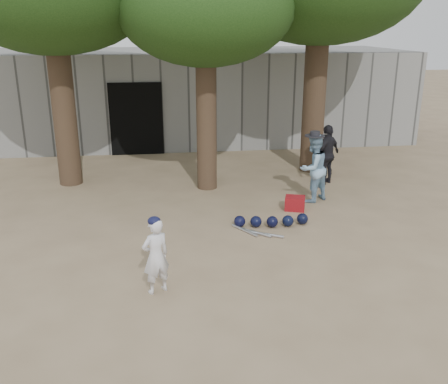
{
  "coord_description": "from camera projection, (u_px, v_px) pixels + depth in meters",
  "views": [
    {
      "loc": [
        -0.52,
        -7.52,
        3.85
      ],
      "look_at": [
        0.6,
        1.0,
        0.95
      ],
      "focal_mm": 40.0,
      "sensor_mm": 36.0,
      "label": 1
    }
  ],
  "objects": [
    {
      "name": "ground",
      "position": [
        196.0,
        266.0,
        8.36
      ],
      "size": [
        70.0,
        70.0,
        0.0
      ],
      "primitive_type": "plane",
      "color": "#937C5E",
      "rests_on": "ground"
    },
    {
      "name": "spectator_dark",
      "position": [
        327.0,
        154.0,
        12.48
      ],
      "size": [
        0.92,
        0.82,
        1.5
      ],
      "primitive_type": "imported",
      "rotation": [
        0.0,
        0.0,
        3.79
      ],
      "color": "black",
      "rests_on": "ground"
    },
    {
      "name": "boy_player",
      "position": [
        156.0,
        256.0,
        7.38
      ],
      "size": [
        0.51,
        0.45,
        1.18
      ],
      "primitive_type": "imported",
      "rotation": [
        0.0,
        0.0,
        3.62
      ],
      "color": "white",
      "rests_on": "ground"
    },
    {
      "name": "back_building",
      "position": [
        173.0,
        94.0,
        17.59
      ],
      "size": [
        16.0,
        5.24,
        3.0
      ],
      "color": "gray",
      "rests_on": "ground"
    },
    {
      "name": "helmet_row",
      "position": [
        272.0,
        221.0,
        9.97
      ],
      "size": [
        1.51,
        0.34,
        0.23
      ],
      "color": "black",
      "rests_on": "ground"
    },
    {
      "name": "bat_pile",
      "position": [
        255.0,
        232.0,
        9.64
      ],
      "size": [
        0.9,
        0.76,
        0.06
      ],
      "color": "#B2B1B8",
      "rests_on": "ground"
    },
    {
      "name": "red_bag",
      "position": [
        295.0,
        203.0,
        10.84
      ],
      "size": [
        0.5,
        0.44,
        0.3
      ],
      "primitive_type": "cube",
      "rotation": [
        0.0,
        0.0,
        -0.32
      ],
      "color": "maroon",
      "rests_on": "ground"
    },
    {
      "name": "spectator_blue",
      "position": [
        313.0,
        168.0,
        11.21
      ],
      "size": [
        0.94,
        0.88,
        1.54
      ],
      "primitive_type": "imported",
      "rotation": [
        0.0,
        0.0,
        3.67
      ],
      "color": "#83ADCB",
      "rests_on": "ground"
    }
  ]
}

